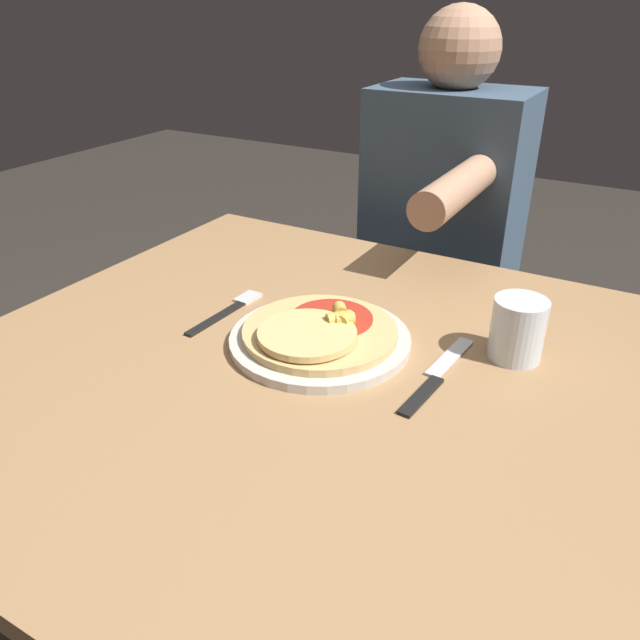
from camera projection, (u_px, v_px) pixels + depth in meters
The scene contains 7 objects.
dining_table at pixel (319, 430), 0.92m from camera, with size 1.04×0.95×0.74m.
plate at pixel (320, 340), 0.92m from camera, with size 0.27×0.27×0.01m.
pizza at pixel (319, 331), 0.91m from camera, with size 0.23×0.23×0.04m.
fork at pixel (229, 310), 1.02m from camera, with size 0.03×0.18×0.00m.
knife at pixel (437, 375), 0.85m from camera, with size 0.03×0.22×0.00m.
drinking_glass at pixel (518, 329), 0.87m from camera, with size 0.08×0.08×0.09m.
person_diner at pixel (441, 238), 1.49m from camera, with size 0.34×0.52×1.18m.
Camera 1 is at (0.37, -0.64, 1.21)m, focal length 35.00 mm.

